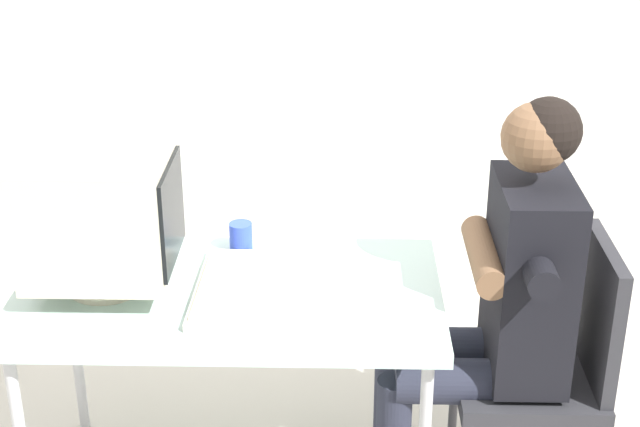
{
  "coord_description": "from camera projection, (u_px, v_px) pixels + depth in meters",
  "views": [
    {
      "loc": [
        0.33,
        -2.5,
        2.11
      ],
      "look_at": [
        0.27,
        0.0,
        0.98
      ],
      "focal_mm": 53.61,
      "sensor_mm": 36.0,
      "label": 1
    }
  ],
  "objects": [
    {
      "name": "desk",
      "position": [
        229.0,
        304.0,
        2.88
      ],
      "size": [
        1.28,
        0.71,
        0.73
      ],
      "color": "#B7B7BC",
      "rests_on": "ground_plane"
    },
    {
      "name": "crt_monitor",
      "position": [
        101.0,
        213.0,
        2.77
      ],
      "size": [
        0.42,
        0.39,
        0.43
      ],
      "color": "beige",
      "rests_on": "desk"
    },
    {
      "name": "keyboard",
      "position": [
        222.0,
        287.0,
        2.83
      ],
      "size": [
        0.16,
        0.48,
        0.03
      ],
      "color": "beige",
      "rests_on": "desk"
    },
    {
      "name": "office_chair",
      "position": [
        550.0,
        360.0,
        2.94
      ],
      "size": [
        0.44,
        0.44,
        0.88
      ],
      "color": "#4C4C51",
      "rests_on": "ground_plane"
    },
    {
      "name": "person_seated",
      "position": [
        496.0,
        295.0,
        2.85
      ],
      "size": [
        0.68,
        0.58,
        1.33
      ],
      "color": "black",
      "rests_on": "ground_plane"
    },
    {
      "name": "desk_mug",
      "position": [
        241.0,
        237.0,
        3.07
      ],
      "size": [
        0.07,
        0.08,
        0.1
      ],
      "color": "blue",
      "rests_on": "desk"
    }
  ]
}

